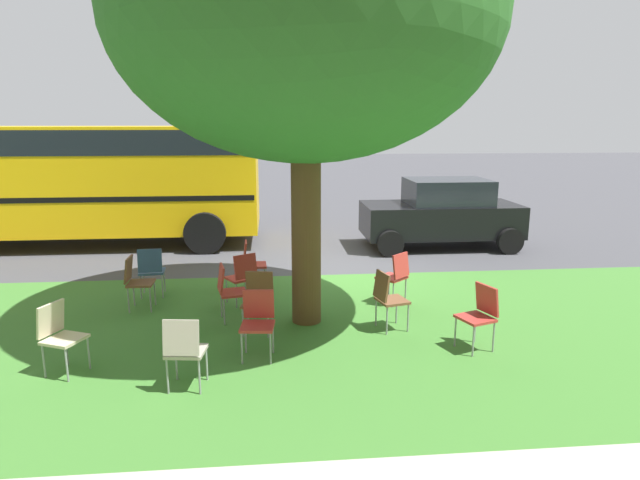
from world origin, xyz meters
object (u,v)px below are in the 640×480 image
(chair_4, at_px, (136,279))
(chair_10, at_px, (228,288))
(chair_11, at_px, (59,333))
(parked_car, at_px, (442,213))
(chair_3, at_px, (480,312))
(chair_0, at_px, (184,347))
(chair_5, at_px, (388,296))
(chair_7, at_px, (258,297))
(chair_6, at_px, (258,318))
(school_bus, at_px, (41,174))
(chair_8, at_px, (243,275))
(chair_1, at_px, (251,261))
(chair_2, at_px, (151,268))
(chair_9, at_px, (395,274))
(street_tree, at_px, (305,17))

(chair_4, distance_m, chair_10, 1.66)
(chair_11, bearing_deg, parked_car, -137.20)
(chair_3, height_order, chair_11, same)
(chair_0, relative_size, chair_5, 1.00)
(chair_5, relative_size, chair_7, 1.00)
(chair_6, relative_size, chair_7, 1.00)
(chair_10, distance_m, school_bus, 7.58)
(chair_7, xyz_separation_m, chair_11, (2.36, 1.13, 0.00))
(chair_10, bearing_deg, chair_8, -103.68)
(chair_5, distance_m, chair_10, 2.41)
(chair_5, bearing_deg, chair_4, -17.82)
(chair_8, distance_m, chair_10, 0.75)
(chair_4, bearing_deg, chair_1, -152.15)
(chair_1, height_order, chair_2, same)
(chair_2, relative_size, chair_7, 1.00)
(chair_2, xyz_separation_m, chair_4, (0.11, 0.62, 0.00))
(chair_3, height_order, chair_7, same)
(chair_6, distance_m, chair_9, 2.92)
(chair_6, height_order, chair_7, same)
(chair_3, bearing_deg, street_tree, -28.96)
(school_bus, bearing_deg, chair_10, 130.49)
(parked_car, bearing_deg, street_tree, 52.66)
(chair_1, distance_m, chair_5, 3.00)
(chair_3, bearing_deg, chair_7, -16.90)
(chair_4, bearing_deg, chair_10, 156.78)
(chair_11, bearing_deg, chair_1, -124.27)
(chair_0, distance_m, chair_1, 3.84)
(chair_4, relative_size, chair_10, 1.00)
(chair_2, relative_size, chair_3, 1.00)
(chair_2, xyz_separation_m, chair_11, (0.48, 2.87, 0.00))
(chair_11, distance_m, school_bus, 7.96)
(chair_6, xyz_separation_m, chair_8, (0.29, -2.07, 0.00))
(chair_5, bearing_deg, chair_11, 13.43)
(chair_5, bearing_deg, chair_2, -26.44)
(chair_0, bearing_deg, street_tree, -126.40)
(chair_3, height_order, parked_car, parked_car)
(chair_3, relative_size, parked_car, 0.24)
(chair_2, height_order, chair_7, same)
(chair_1, bearing_deg, chair_8, 82.78)
(chair_9, xyz_separation_m, chair_10, (2.71, 0.54, 0.00))
(chair_5, xyz_separation_m, chair_11, (4.23, 1.01, 0.00))
(chair_0, relative_size, chair_4, 1.00)
(chair_6, bearing_deg, chair_11, 6.15)
(chair_10, bearing_deg, chair_1, -100.19)
(street_tree, distance_m, chair_1, 4.33)
(street_tree, relative_size, school_bus, 0.61)
(chair_7, height_order, chair_8, same)
(school_bus, bearing_deg, chair_5, 138.90)
(chair_7, relative_size, school_bus, 0.08)
(street_tree, xyz_separation_m, chair_2, (2.59, -1.41, -3.87))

